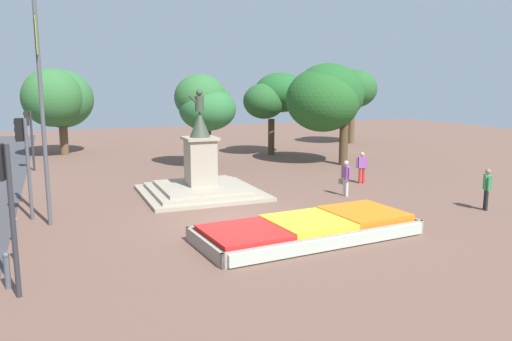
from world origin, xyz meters
The scene contains 18 objects.
ground_plane centered at (0.00, 0.00, 0.00)m, with size 79.95×79.95×0.00m, color brown.
flower_planter centered at (1.57, -2.79, 0.27)m, with size 7.34×3.48×0.61m.
statue_monument centered at (0.08, 4.54, 0.76)m, with size 5.05×5.05×4.58m.
traffic_light_near_crossing centered at (-6.88, -4.24, 2.48)m, with size 0.42×0.31×3.53m.
traffic_light_mid_block centered at (-6.80, 2.82, 2.55)m, with size 0.42×0.31×3.64m.
traffic_light_far_corner centered at (-7.00, 13.91, 2.34)m, with size 0.41×0.28×3.33m.
banner_pole centered at (-6.10, 1.81, 3.92)m, with size 0.14×0.63×7.45m.
pedestrian_with_handbag centered at (5.80, 1.88, 0.86)m, with size 0.25×0.73×1.55m.
pedestrian_near_planter centered at (8.03, 3.93, 0.88)m, with size 0.55×0.33×1.54m.
pedestrian_crossing_plaza centered at (9.47, -2.31, 0.93)m, with size 0.40×0.49×1.61m.
kerb_bollard_mid_a centered at (-7.04, -3.63, 0.48)m, with size 0.15×0.15×0.90m.
kerb_bollard_mid_b centered at (-6.99, -1.53, 0.40)m, with size 0.15×0.15×0.77m.
kerb_bollard_north centered at (-7.08, 0.08, 0.43)m, with size 0.17×0.17×0.82m.
park_tree_far_left centered at (2.45, 11.57, 3.61)m, with size 3.49×3.49×5.36m.
park_tree_behind_statue centered at (9.46, 10.05, 4.01)m, with size 4.71×4.56×6.02m.
park_tree_far_right centered at (-5.33, 20.00, 3.82)m, with size 4.64×5.48×5.80m.
park_tree_street_side centered at (16.52, 18.44, 4.03)m, with size 4.77×3.66×5.93m.
park_tree_mid_canopy centered at (8.21, 14.62, 4.01)m, with size 4.49×3.89×5.55m.
Camera 1 is at (-5.83, -16.26, 4.82)m, focal length 35.00 mm.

